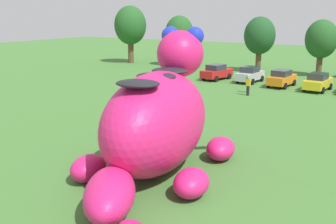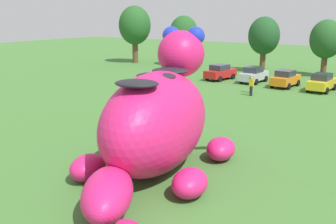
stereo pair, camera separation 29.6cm
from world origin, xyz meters
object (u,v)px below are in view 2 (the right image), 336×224
at_px(car_orange, 285,79).
at_px(spectator_near_inflatable, 251,84).
at_px(spectator_wandering, 153,109).
at_px(car_red, 220,72).
at_px(car_silver, 254,75).
at_px(spectator_by_cars, 251,86).
at_px(giant_inflatable_creature, 157,120).
at_px(car_yellow, 322,82).

bearing_deg(car_orange, spectator_near_inflatable, -109.48).
bearing_deg(spectator_wandering, car_red, 101.98).
xyz_separation_m(car_red, car_silver, (3.82, 0.30, 0.00)).
xyz_separation_m(car_red, spectator_by_cars, (6.27, -6.56, -0.01)).
xyz_separation_m(giant_inflatable_creature, car_orange, (-1.57, 25.08, -1.55)).
bearing_deg(spectator_wandering, giant_inflatable_creature, -53.76).
xyz_separation_m(giant_inflatable_creature, spectator_near_inflatable, (-3.29, 20.23, -1.56)).
height_order(giant_inflatable_creature, car_red, giant_inflatable_creature).
bearing_deg(giant_inflatable_creature, car_yellow, 85.31).
bearing_deg(giant_inflatable_creature, car_orange, 93.59).
bearing_deg(spectator_near_inflatable, car_silver, 109.13).
relative_size(car_yellow, spectator_by_cars, 2.47).
bearing_deg(car_red, car_yellow, -4.32).
bearing_deg(spectator_by_cars, spectator_wandering, -101.00).
relative_size(giant_inflatable_creature, car_red, 2.81).
xyz_separation_m(car_red, spectator_wandering, (3.94, -18.57, -0.01)).
bearing_deg(car_silver, spectator_wandering, -89.64).
relative_size(car_orange, spectator_near_inflatable, 2.47).
relative_size(car_red, spectator_wandering, 2.53).
xyz_separation_m(giant_inflatable_creature, car_red, (-9.06, 25.56, -1.55)).
bearing_deg(spectator_by_cars, car_yellow, 49.87).
relative_size(giant_inflatable_creature, spectator_near_inflatable, 7.10).
height_order(giant_inflatable_creature, spectator_near_inflatable, giant_inflatable_creature).
distance_m(car_yellow, spectator_near_inflatable, 6.97).
bearing_deg(car_silver, giant_inflatable_creature, -78.53).
relative_size(giant_inflatable_creature, spectator_wandering, 7.10).
bearing_deg(giant_inflatable_creature, car_silver, 101.47).
bearing_deg(car_red, spectator_near_inflatable, -42.75).
height_order(car_orange, spectator_near_inflatable, car_orange).
relative_size(car_red, car_orange, 1.02).
bearing_deg(giant_inflatable_creature, spectator_near_inflatable, 99.24).
height_order(giant_inflatable_creature, car_orange, giant_inflatable_creature).
height_order(car_orange, spectator_by_cars, car_orange).
xyz_separation_m(car_orange, spectator_wandering, (-3.55, -18.09, -0.01)).
bearing_deg(car_orange, car_red, 176.34).
bearing_deg(spectator_near_inflatable, car_red, 137.25).
bearing_deg(car_red, car_orange, -3.66).
bearing_deg(car_silver, car_yellow, -8.88).
bearing_deg(car_yellow, car_orange, 174.31).
height_order(car_red, spectator_wandering, car_red).
relative_size(car_silver, spectator_wandering, 2.44).
distance_m(car_red, spectator_wandering, 18.98).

